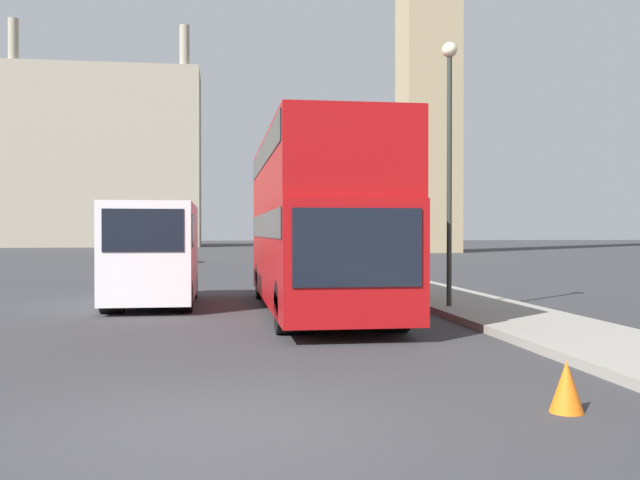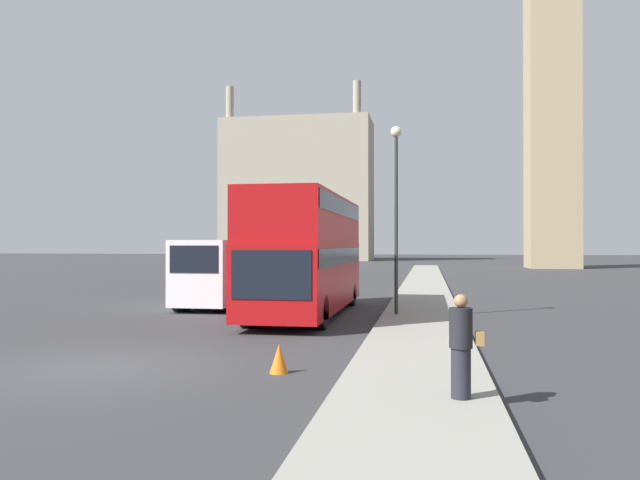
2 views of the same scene
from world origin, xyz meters
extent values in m
plane|color=#333335|center=(0.00, 0.00, 0.00)|extent=(300.00, 300.00, 0.00)
cube|color=#9E937F|center=(-14.29, 87.53, 11.30)|extent=(23.83, 10.24, 22.60)
cylinder|color=#9E937F|center=(-24.42, 83.18, 25.08)|extent=(1.23, 1.23, 4.97)
cylinder|color=#9E937F|center=(-4.16, 83.18, 25.08)|extent=(1.23, 1.23, 4.97)
cube|color=#A80F11|center=(2.37, 9.80, 1.38)|extent=(2.50, 10.18, 2.21)
cube|color=#A80F11|center=(2.37, 9.80, 3.29)|extent=(2.50, 9.98, 1.62)
cube|color=black|center=(2.37, 9.80, 2.06)|extent=(2.54, 9.78, 0.55)
cube|color=black|center=(2.37, 9.80, 3.73)|extent=(2.54, 9.57, 0.55)
cube|color=black|center=(2.37, 4.69, 1.65)|extent=(2.20, 0.03, 1.33)
cylinder|color=black|center=(1.47, 6.24, 0.50)|extent=(0.70, 1.00, 1.00)
cylinder|color=black|center=(3.27, 6.24, 0.50)|extent=(0.70, 1.00, 1.00)
cylinder|color=black|center=(1.47, 13.36, 0.50)|extent=(0.70, 1.00, 1.00)
cylinder|color=black|center=(3.27, 13.36, 0.50)|extent=(0.70, 1.00, 1.00)
cube|color=white|center=(-1.61, 11.94, 1.41)|extent=(2.11, 5.21, 2.41)
cube|color=black|center=(-1.61, 9.32, 1.94)|extent=(1.79, 0.02, 0.96)
cube|color=black|center=(-1.61, 10.24, 1.94)|extent=(2.14, 0.94, 0.77)
cylinder|color=black|center=(-2.40, 10.17, 0.38)|extent=(0.53, 0.76, 0.76)
cylinder|color=black|center=(-0.82, 10.17, 0.38)|extent=(0.53, 0.76, 0.76)
cylinder|color=black|center=(-2.40, 13.71, 0.38)|extent=(0.53, 0.76, 0.76)
cylinder|color=black|center=(-0.82, 13.71, 0.38)|extent=(0.53, 0.76, 0.76)
cylinder|color=#2D332D|center=(5.47, 9.28, 3.09)|extent=(0.12, 0.12, 5.87)
sphere|color=beige|center=(5.47, 9.28, 6.20)|extent=(0.36, 0.36, 0.36)
cube|color=maroon|center=(-3.03, 37.47, 0.51)|extent=(1.71, 4.79, 0.71)
cube|color=black|center=(-3.03, 37.59, 1.18)|extent=(1.54, 2.30, 0.62)
cylinder|color=black|center=(-3.69, 35.93, 0.31)|extent=(0.38, 0.63, 0.63)
cylinder|color=black|center=(-2.36, 35.93, 0.31)|extent=(0.38, 0.63, 0.63)
cylinder|color=black|center=(-3.69, 39.00, 0.31)|extent=(0.38, 0.63, 0.63)
cylinder|color=black|center=(-2.36, 39.00, 0.31)|extent=(0.38, 0.63, 0.63)
cone|color=orange|center=(3.71, 0.08, 0.28)|extent=(0.36, 0.36, 0.55)
camera|label=1|loc=(0.08, -6.97, 1.91)|focal=40.00mm
camera|label=2|loc=(6.51, -11.49, 2.44)|focal=35.00mm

